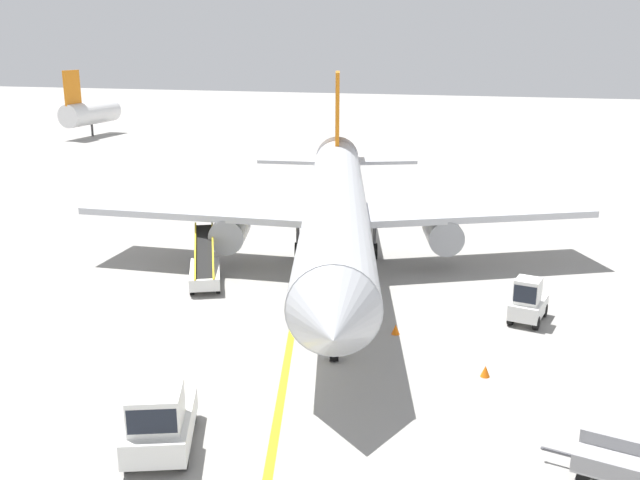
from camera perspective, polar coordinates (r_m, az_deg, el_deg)
ground_plane at (r=27.37m, az=-1.78°, el=-10.27°), size 300.00×300.00×0.00m
taxi_line_yellow at (r=32.24m, az=-2.07°, el=-6.12°), size 21.36×77.25×0.01m
airliner at (r=38.14m, az=1.33°, el=2.72°), size 27.85×34.80×10.10m
pushback_tug at (r=22.40m, az=-12.97°, el=-14.12°), size 3.07×4.04×2.20m
baggage_tug_near_wing at (r=32.48m, az=16.61°, el=-4.89°), size 1.76×2.61×2.10m
belt_loader_forward_hold at (r=36.45m, az=-9.39°, el=-2.43°), size 3.27×5.06×2.59m
baggage_cart_loaded at (r=22.39m, az=23.69°, el=-16.72°), size 3.84×2.12×0.94m
ground_crew_marshaller at (r=32.19m, az=-1.31°, el=-4.43°), size 0.36×0.24×1.70m
safety_cone_nose_left at (r=27.22m, az=13.34°, el=-10.37°), size 0.36×0.36×0.44m
safety_cone_nose_right at (r=30.29m, az=6.19°, el=-7.25°), size 0.36×0.36×0.44m
distant_aircraft_far_left at (r=99.49m, az=-18.25°, el=9.87°), size 3.00×10.10×8.80m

